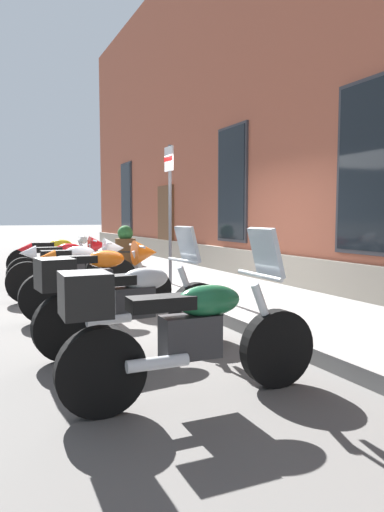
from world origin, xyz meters
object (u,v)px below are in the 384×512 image
object	(u,v)px
motorcycle_silver_touring	(126,300)
parking_sign	(170,195)
motorcycle_white_sport	(78,266)
motorcycle_red_sport	(68,260)
motorcycle_orange_sport	(105,276)
motorcycle_green_touring	(182,331)
barrel_planter	(125,247)
motorcycle_yellow_naked	(57,257)

from	to	relation	value
motorcycle_silver_touring	parking_sign	bearing A→B (deg)	150.77
motorcycle_white_sport	motorcycle_silver_touring	distance (m)	3.26
motorcycle_silver_touring	parking_sign	distance (m)	4.00
motorcycle_white_sport	parking_sign	xyz separation A→B (m)	(-0.06, 1.69, 1.22)
parking_sign	motorcycle_red_sport	bearing A→B (deg)	-130.15
motorcycle_orange_sport	parking_sign	size ratio (longest dim) A/B	0.84
motorcycle_white_sport	motorcycle_green_touring	xyz separation A→B (m)	(4.72, -0.19, -0.02)
motorcycle_red_sport	motorcycle_orange_sport	xyz separation A→B (m)	(2.94, -0.03, 0.03)
motorcycle_white_sport	motorcycle_orange_sport	distance (m)	1.53
parking_sign	barrel_planter	size ratio (longest dim) A/B	2.52
motorcycle_yellow_naked	parking_sign	world-z (taller)	parking_sign
motorcycle_red_sport	motorcycle_green_touring	distance (m)	6.14
motorcycle_yellow_naked	motorcycle_orange_sport	distance (m)	4.57
motorcycle_green_touring	motorcycle_white_sport	bearing A→B (deg)	177.67
parking_sign	barrel_planter	world-z (taller)	parking_sign
motorcycle_red_sport	parking_sign	distance (m)	2.43
motorcycle_yellow_naked	motorcycle_red_sport	size ratio (longest dim) A/B	1.01
motorcycle_silver_touring	motorcycle_green_touring	size ratio (longest dim) A/B	1.02
motorcycle_orange_sport	motorcycle_green_touring	bearing A→B (deg)	-4.35
barrel_planter	motorcycle_green_touring	bearing A→B (deg)	-14.35
motorcycle_red_sport	motorcycle_silver_touring	xyz separation A→B (m)	(4.67, -0.25, -0.01)
motorcycle_silver_touring	motorcycle_red_sport	bearing A→B (deg)	176.89
motorcycle_silver_touring	barrel_planter	bearing A→B (deg)	163.03
motorcycle_orange_sport	parking_sign	bearing A→B (deg)	134.26
motorcycle_orange_sport	barrel_planter	size ratio (longest dim) A/B	2.12
motorcycle_yellow_naked	motorcycle_white_sport	distance (m)	3.04
motorcycle_white_sport	motorcycle_silver_touring	size ratio (longest dim) A/B	1.01
motorcycle_green_touring	barrel_planter	xyz separation A→B (m)	(-8.62, 2.21, 0.06)
parking_sign	barrel_planter	xyz separation A→B (m)	(-3.84, 0.33, -1.18)
motorcycle_orange_sport	barrel_planter	distance (m)	5.78
motorcycle_orange_sport	motorcycle_green_touring	distance (m)	3.20
motorcycle_orange_sport	barrel_planter	bearing A→B (deg)	160.14
motorcycle_yellow_naked	motorcycle_red_sport	bearing A→B (deg)	-1.52
motorcycle_silver_touring	parking_sign	size ratio (longest dim) A/B	0.84
motorcycle_white_sport	motorcycle_green_touring	distance (m)	4.72
motorcycle_yellow_naked	motorcycle_silver_touring	size ratio (longest dim) A/B	1.00
motorcycle_white_sport	motorcycle_green_touring	size ratio (longest dim) A/B	1.03
motorcycle_green_touring	barrel_planter	size ratio (longest dim) A/B	2.08
motorcycle_orange_sport	motorcycle_silver_touring	world-z (taller)	motorcycle_silver_touring
parking_sign	barrel_planter	bearing A→B (deg)	175.12
motorcycle_white_sport	motorcycle_green_touring	world-z (taller)	motorcycle_green_touring
motorcycle_red_sport	motorcycle_silver_touring	world-z (taller)	motorcycle_silver_touring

